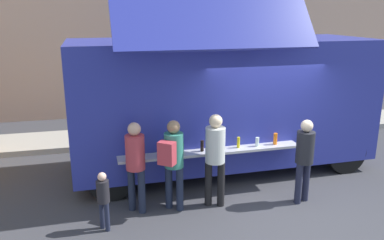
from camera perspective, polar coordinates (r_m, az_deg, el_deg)
ground_plane at (r=7.90m, az=12.34°, el=-11.36°), size 60.00×60.00×0.00m
curb_strip at (r=11.40m, az=-19.56°, el=-3.02°), size 28.00×1.60×0.15m
building_behind at (r=14.70m, az=-15.44°, el=16.56°), size 32.00×2.40×7.85m
food_truck_main at (r=8.80m, az=4.52°, el=2.94°), size 6.64×3.14×3.80m
trash_bin at (r=12.79m, az=18.41°, el=1.10°), size 0.60×0.60×1.03m
customer_front_ordering at (r=7.14m, az=3.39°, el=-4.71°), size 0.36×0.36×1.77m
customer_mid_with_backpack at (r=6.98m, az=-2.81°, el=-5.35°), size 0.50×0.54×1.70m
customer_rear_waiting at (r=7.01m, az=-8.25°, el=-5.71°), size 0.34×0.34×1.68m
customer_extra_browsing at (r=7.58m, az=16.09°, el=-4.77°), size 0.33×0.33×1.63m
child_near_queue at (r=6.68m, az=-12.81°, el=-10.74°), size 0.21×0.21×1.03m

